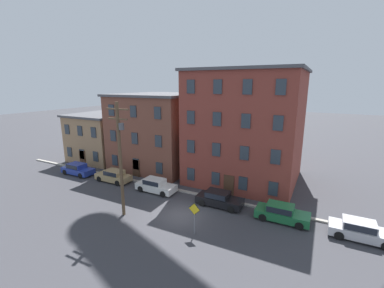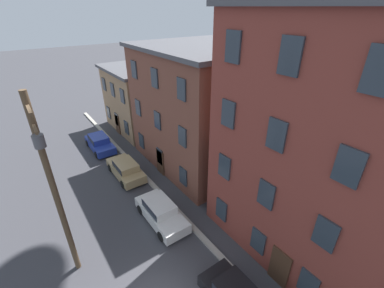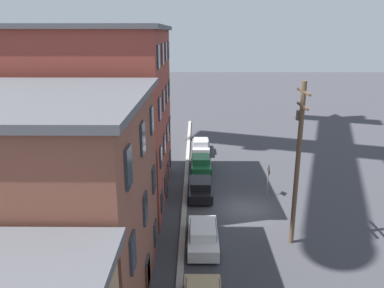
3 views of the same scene
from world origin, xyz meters
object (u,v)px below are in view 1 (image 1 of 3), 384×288
at_px(car_green, 281,212).
at_px(car_silver, 360,230).
at_px(caution_sign, 194,213).
at_px(car_tan, 114,175).
at_px(car_black, 219,198).
at_px(car_white, 156,185).
at_px(car_blue, 78,169).
at_px(utility_pole, 120,154).

bearing_deg(car_green, car_silver, -0.57).
bearing_deg(caution_sign, car_tan, 158.27).
relative_size(car_black, car_silver, 1.00).
bearing_deg(car_black, car_white, -179.50).
height_order(car_blue, utility_pole, utility_pole).
distance_m(car_blue, car_green, 25.23).
bearing_deg(caution_sign, car_green, 42.78).
relative_size(car_black, car_green, 1.00).
height_order(car_blue, car_green, same).
xyz_separation_m(car_green, caution_sign, (-5.66, -5.24, 0.98)).
relative_size(car_white, car_black, 1.00).
relative_size(car_green, car_silver, 1.00).
bearing_deg(utility_pole, caution_sign, 1.64).
height_order(car_black, caution_sign, caution_sign).
distance_m(car_tan, car_silver, 24.93).
height_order(car_blue, car_black, same).
relative_size(car_green, utility_pole, 0.44).
distance_m(car_blue, car_white, 12.15).
bearing_deg(car_green, caution_sign, -137.22).
bearing_deg(car_black, utility_pole, -140.89).
distance_m(car_black, car_green, 5.76).
bearing_deg(car_white, car_silver, -0.37).
distance_m(car_tan, utility_pole, 9.96).
relative_size(car_tan, car_black, 1.00).
relative_size(car_blue, caution_sign, 1.70).
height_order(car_black, car_green, same).
bearing_deg(caution_sign, car_silver, 24.55).
bearing_deg(car_tan, car_green, -0.54).
height_order(car_silver, utility_pole, utility_pole).
distance_m(car_blue, utility_pole, 14.54).
distance_m(car_blue, car_tan, 5.98).
xyz_separation_m(car_tan, utility_pole, (6.65, -5.62, 4.85)).
bearing_deg(car_blue, utility_pole, -22.96).
height_order(car_green, car_silver, same).
height_order(car_tan, utility_pole, utility_pole).
bearing_deg(car_tan, car_black, -0.22).
bearing_deg(car_blue, car_black, 0.64).
relative_size(car_silver, caution_sign, 1.70).
height_order(car_white, caution_sign, caution_sign).
bearing_deg(car_silver, utility_pole, -163.60).
height_order(car_blue, car_tan, same).
height_order(car_blue, car_silver, same).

